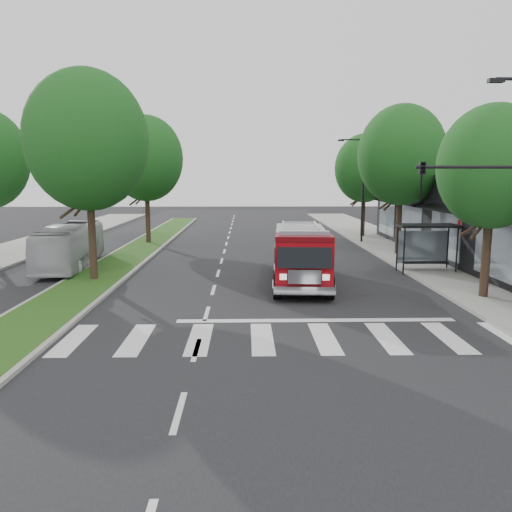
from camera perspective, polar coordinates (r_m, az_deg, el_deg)
The scene contains 12 objects.
ground at distance 19.05m, azimuth -5.66°, elevation -6.58°, with size 140.00×140.00×0.00m, color black.
sidewalk_right at distance 30.78m, azimuth 19.79°, elevation -0.94°, with size 5.00×80.00×0.15m, color gray.
median at distance 37.40m, azimuth -12.74°, elevation 1.05°, with size 3.00×50.00×0.15m.
bus_shelter at distance 28.34m, azimuth 18.87°, elevation 2.31°, with size 3.20×1.60×2.61m.
tree_right_near at distance 22.64m, azimuth 25.41°, elevation 9.16°, with size 4.40×4.40×8.05m.
tree_right_mid at distance 33.84m, azimuth 16.32°, elevation 10.99°, with size 5.60×5.60×9.72m.
tree_right_far at distance 43.47m, azimuth 12.29°, elevation 9.76°, with size 5.00×5.00×8.73m.
tree_median_near at distance 25.48m, azimuth -18.73°, elevation 12.38°, with size 5.80×5.80×10.16m.
tree_median_far at distance 39.04m, azimuth -12.48°, elevation 10.82°, with size 5.60×5.60×9.72m.
streetlight_right_far at distance 39.32m, azimuth 11.94°, elevation 7.90°, with size 2.11×0.20×8.00m.
fire_engine at distance 24.14m, azimuth 5.15°, elevation 0.08°, with size 3.08×8.44×2.87m.
city_bus at distance 30.30m, azimuth -20.43°, elevation 1.10°, with size 2.08×8.89×2.48m, color #BABABF.
Camera 1 is at (1.48, -18.30, 5.10)m, focal length 35.00 mm.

